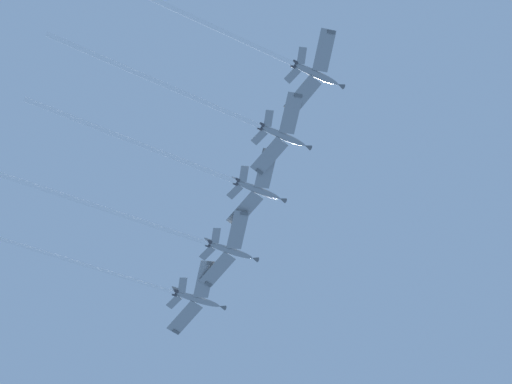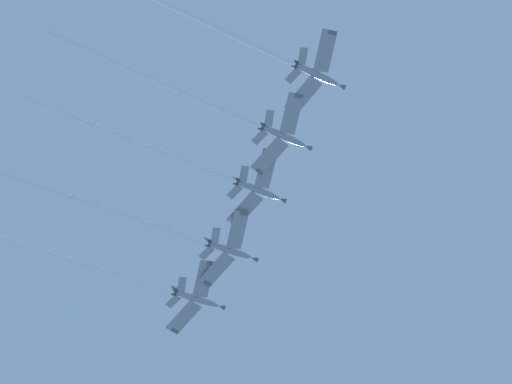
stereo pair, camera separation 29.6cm
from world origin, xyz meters
The scene contains 5 objects.
jet_far_left centered at (-41.15, -26.60, 164.67)m, with size 34.27×42.00×19.48m.
jet_inner_left centered at (-27.52, -21.62, 162.13)m, with size 38.57×48.05×24.15m.
jet_centre centered at (-14.85, -12.97, 163.44)m, with size 38.44×47.56×23.13m.
jet_inner_right centered at (-3.54, -5.52, 162.55)m, with size 38.35×47.79×22.54m.
jet_far_right centered at (6.06, 6.70, 164.31)m, with size 32.45×40.84×20.08m.
Camera 2 is at (15.78, 4.90, 1.93)m, focal length 53.82 mm.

